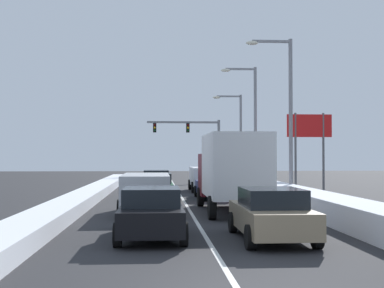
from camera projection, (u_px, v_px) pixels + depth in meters
The scene contains 17 objects.
ground_plane at pixel (186, 204), 26.60m from camera, with size 120.00×120.00×0.00m, color #28282B.
lane_stripe_between_right_lane_and_center_lane at pixel (182, 197), 31.02m from camera, with size 0.14×48.75×0.01m, color silver.
snow_bank_right_shoulder at pixel (269, 189), 31.39m from camera, with size 1.75×48.75×0.88m, color white.
snow_bank_left_shoulder at pixel (92, 193), 30.67m from camera, with size 1.52×48.75×0.55m, color white.
sedan_tan_right_lane_nearest at pixel (271, 214), 15.10m from camera, with size 2.00×4.50×1.51m.
box_truck_right_lane_second at pixel (232, 169), 22.51m from camera, with size 2.53×7.20×3.36m.
sedan_navy_right_lane_third at pixel (214, 185), 30.00m from camera, with size 2.00×4.50×1.51m.
suv_white_right_lane_fourth at pixel (205, 177), 36.38m from camera, with size 2.16×4.90×1.67m.
sedan_black_center_lane_nearest at pixel (151, 212), 15.49m from camera, with size 2.00×4.50×1.51m.
suv_silver_center_lane_second at pixel (146, 190), 22.13m from camera, with size 2.16×4.90×1.67m.
sedan_green_center_lane_third at pixel (156, 187), 28.68m from camera, with size 2.00×4.50×1.51m.
sedan_charcoal_center_lane_fourth at pixel (156, 181), 34.93m from camera, with size 2.00×4.50×1.51m.
traffic_light_gantry at pixel (196, 136), 53.40m from camera, with size 7.54×0.47×6.20m.
street_lamp_right_near at pixel (285, 104), 29.33m from camera, with size 2.66×0.36×9.09m.
street_lamp_right_mid at pixel (251, 117), 38.15m from camera, with size 2.66×0.36×9.01m.
street_lamp_right_far at pixel (237, 130), 47.00m from camera, with size 2.66×0.36×8.03m.
roadside_sign_right at pixel (309, 134), 36.58m from camera, with size 3.20×0.16×5.50m.
Camera 1 is at (-1.48, -8.90, 2.43)m, focal length 48.65 mm.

